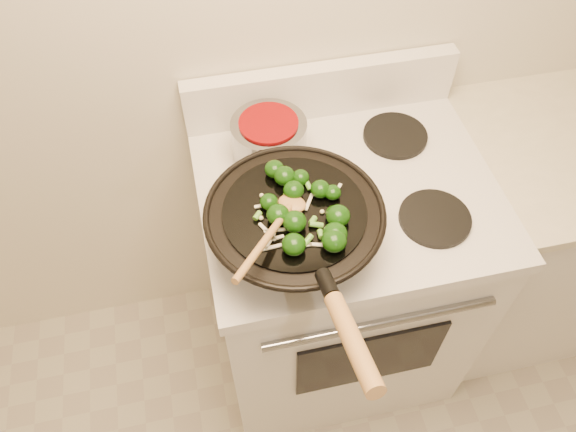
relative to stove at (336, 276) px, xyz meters
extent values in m
cube|color=white|center=(0.00, 0.00, -0.03)|extent=(0.76, 0.64, 0.88)
cube|color=white|center=(0.00, 0.00, 0.43)|extent=(0.78, 0.66, 0.04)
cube|color=white|center=(0.00, 0.30, 0.53)|extent=(0.78, 0.05, 0.16)
cylinder|color=gray|center=(0.00, -0.33, 0.31)|extent=(0.60, 0.02, 0.02)
cube|color=black|center=(0.00, -0.33, 0.08)|extent=(0.42, 0.01, 0.28)
cylinder|color=black|center=(-0.18, -0.15, 0.46)|extent=(0.18, 0.18, 0.01)
cylinder|color=black|center=(0.18, -0.15, 0.46)|extent=(0.18, 0.18, 0.01)
cylinder|color=black|center=(-0.18, 0.15, 0.46)|extent=(0.18, 0.18, 0.01)
cylinder|color=black|center=(0.18, 0.15, 0.46)|extent=(0.18, 0.18, 0.01)
cube|color=white|center=(0.77, 0.03, -0.03)|extent=(0.87, 0.60, 0.88)
torus|color=black|center=(-0.18, -0.15, 0.58)|extent=(0.41, 0.41, 0.01)
cylinder|color=black|center=(-0.18, -0.15, 0.58)|extent=(0.32, 0.32, 0.01)
cylinder|color=black|center=(-0.17, -0.38, 0.64)|extent=(0.04, 0.07, 0.05)
cylinder|color=#AA7942|center=(-0.16, -0.52, 0.67)|extent=(0.05, 0.22, 0.09)
ellipsoid|color=#103708|center=(-0.20, -0.04, 0.60)|extent=(0.05, 0.05, 0.04)
cylinder|color=#4D772B|center=(-0.19, -0.04, 0.59)|extent=(0.02, 0.01, 0.01)
ellipsoid|color=#103708|center=(-0.21, -0.26, 0.61)|extent=(0.05, 0.05, 0.04)
ellipsoid|color=#103708|center=(-0.10, -0.20, 0.61)|extent=(0.05, 0.05, 0.05)
ellipsoid|color=#103708|center=(-0.23, -0.13, 0.60)|extent=(0.04, 0.04, 0.04)
cylinder|color=#4D772B|center=(-0.22, -0.13, 0.59)|extent=(0.02, 0.02, 0.02)
ellipsoid|color=#103708|center=(-0.18, -0.07, 0.61)|extent=(0.05, 0.05, 0.04)
ellipsoid|color=#103708|center=(-0.10, -0.19, 0.60)|extent=(0.04, 0.04, 0.03)
ellipsoid|color=#103708|center=(-0.19, -0.20, 0.61)|extent=(0.05, 0.05, 0.04)
cylinder|color=#4D772B|center=(-0.18, -0.20, 0.59)|extent=(0.02, 0.02, 0.01)
ellipsoid|color=#103708|center=(-0.22, -0.17, 0.61)|extent=(0.05, 0.05, 0.04)
ellipsoid|color=#103708|center=(-0.15, -0.07, 0.60)|extent=(0.04, 0.04, 0.03)
ellipsoid|color=#103708|center=(-0.11, -0.12, 0.60)|extent=(0.05, 0.05, 0.04)
cylinder|color=#4D772B|center=(-0.10, -0.12, 0.59)|extent=(0.02, 0.02, 0.01)
ellipsoid|color=#103708|center=(-0.09, -0.13, 0.60)|extent=(0.04, 0.04, 0.03)
ellipsoid|color=#103708|center=(-0.17, -0.11, 0.61)|extent=(0.05, 0.05, 0.04)
ellipsoid|color=#103708|center=(-0.12, -0.27, 0.61)|extent=(0.05, 0.05, 0.05)
cylinder|color=#4D772B|center=(-0.10, -0.27, 0.59)|extent=(0.02, 0.02, 0.01)
ellipsoid|color=#103708|center=(-0.11, -0.25, 0.61)|extent=(0.05, 0.05, 0.05)
cube|color=white|center=(-0.19, -0.25, 0.59)|extent=(0.06, 0.01, 0.00)
cube|color=white|center=(-0.14, -0.14, 0.59)|extent=(0.03, 0.05, 0.00)
cube|color=white|center=(-0.25, -0.20, 0.59)|extent=(0.03, 0.05, 0.00)
cube|color=white|center=(-0.25, -0.13, 0.59)|extent=(0.04, 0.01, 0.00)
cube|color=white|center=(-0.23, -0.20, 0.59)|extent=(0.06, 0.01, 0.00)
cube|color=white|center=(-0.25, -0.23, 0.59)|extent=(0.03, 0.04, 0.00)
cube|color=white|center=(-0.16, -0.25, 0.59)|extent=(0.05, 0.02, 0.00)
cube|color=white|center=(-0.24, -0.24, 0.59)|extent=(0.05, 0.01, 0.00)
cube|color=white|center=(-0.07, -0.12, 0.59)|extent=(0.03, 0.04, 0.00)
cube|color=white|center=(-0.24, -0.22, 0.59)|extent=(0.04, 0.01, 0.00)
cylinder|color=#5DA535|center=(-0.20, -0.19, 0.59)|extent=(0.02, 0.03, 0.02)
cylinder|color=#5DA535|center=(-0.14, -0.21, 0.59)|extent=(0.03, 0.03, 0.01)
cylinder|color=#5DA535|center=(-0.14, -0.09, 0.59)|extent=(0.02, 0.03, 0.02)
cylinder|color=#5DA535|center=(-0.17, -0.24, 0.59)|extent=(0.03, 0.02, 0.01)
cylinder|color=#5DA535|center=(-0.26, -0.16, 0.59)|extent=(0.03, 0.02, 0.02)
cylinder|color=#5DA535|center=(-0.14, -0.23, 0.59)|extent=(0.03, 0.03, 0.02)
cylinder|color=#5DA535|center=(-0.19, -0.10, 0.59)|extent=(0.02, 0.03, 0.02)
cylinder|color=#5DA535|center=(-0.15, -0.19, 0.59)|extent=(0.03, 0.03, 0.02)
sphere|color=beige|center=(-0.24, -0.10, 0.59)|extent=(0.01, 0.01, 0.01)
sphere|color=beige|center=(-0.23, -0.17, 0.59)|extent=(0.01, 0.01, 0.01)
sphere|color=beige|center=(-0.26, -0.16, 0.59)|extent=(0.01, 0.01, 0.01)
sphere|color=beige|center=(-0.12, -0.17, 0.59)|extent=(0.01, 0.01, 0.01)
sphere|color=beige|center=(-0.12, -0.23, 0.59)|extent=(0.01, 0.01, 0.01)
ellipsoid|color=#AA7942|center=(-0.18, -0.14, 0.60)|extent=(0.08, 0.08, 0.02)
cylinder|color=#AA7942|center=(-0.26, -0.25, 0.63)|extent=(0.17, 0.22, 0.08)
cylinder|color=gray|center=(-0.18, 0.15, 0.52)|extent=(0.20, 0.20, 0.11)
cylinder|color=#750507|center=(-0.18, 0.15, 0.58)|extent=(0.15, 0.15, 0.01)
cylinder|color=black|center=(-0.24, 0.00, 0.57)|extent=(0.06, 0.12, 0.02)
camera|label=1|loc=(-0.36, -0.90, 1.57)|focal=35.00mm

